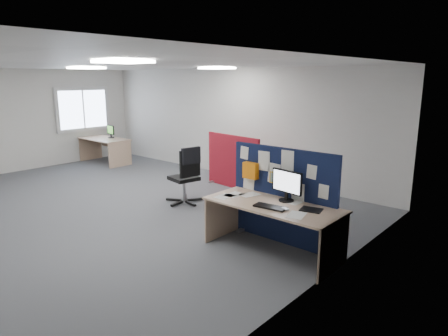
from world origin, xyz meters
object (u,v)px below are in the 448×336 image
Objects in this scene: main_desk at (275,214)px; monitor_main at (287,184)px; monitor_second at (111,131)px; office_chair at (187,172)px; second_desk at (106,144)px; navy_divider at (281,195)px; red_divider at (233,162)px.

monitor_main is (0.07, 0.18, 0.41)m from main_desk.
monitor_second is 4.85m from office_chair.
office_chair is (4.71, -1.19, 0.10)m from second_desk.
navy_divider is 7.28m from monitor_second.
monitor_main is 0.32× the size of red_divider.
second_desk is (-7.14, 1.54, -0.19)m from navy_divider.
red_divider is at bearing 143.37° from navy_divider.
second_desk is 4.86m from office_chair.
monitor_main is 0.32× the size of second_desk.
red_divider is at bearing 11.98° from monitor_second.
main_desk is at bearing -102.82° from monitor_main.
second_desk is (-7.26, 1.89, -0.01)m from main_desk.
monitor_main is at bearing -41.35° from navy_divider.
red_divider reaches higher than second_desk.
main_desk is 1.70× the size of office_chair.
office_chair is (-2.62, 0.52, -0.33)m from monitor_main.
main_desk is at bearing -6.27° from monitor_second.
navy_divider reaches higher than monitor_main.
navy_divider is 3.17m from red_divider.
monitor_second is (-7.20, 2.05, 0.37)m from main_desk.
red_divider is at bearing 151.20° from monitor_main.
office_chair reaches higher than main_desk.
second_desk is at bearing 165.40° from main_desk.
monitor_main is 1.28× the size of monitor_second.
main_desk is at bearing -4.87° from office_chair.
red_divider reaches higher than office_chair.
monitor_second is at bearing 68.86° from second_desk.
red_divider is (-2.73, 2.06, -0.39)m from monitor_main.
navy_divider reaches higher than second_desk.
office_chair is (4.65, -1.35, -0.28)m from monitor_second.
navy_divider is at bearing -12.18° from second_desk.
red_divider is (-2.54, 1.89, -0.15)m from navy_divider.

